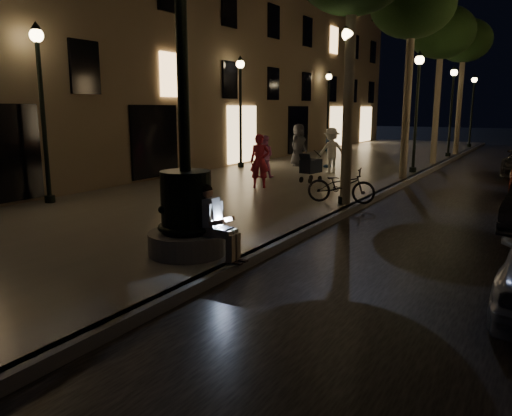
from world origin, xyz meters
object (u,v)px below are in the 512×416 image
Objects in this scene: lamp_curb_d at (473,101)px; lamp_left_b at (240,98)px; pedestrian_dark at (298,145)px; bicycle at (341,185)px; pedestrian_red at (260,161)px; lamp_curb_b at (417,97)px; stroller at (311,166)px; lamp_left_c at (328,101)px; pedestrian_white at (331,151)px; lamp_left_a at (41,91)px; lamp_curb_a at (347,91)px; tree_third at (442,33)px; seated_man_laptop at (215,220)px; pedestrian_blue at (329,148)px; tree_far at (464,41)px; lamp_curb_c at (452,100)px; tree_second at (413,6)px; pedestrian_pink at (264,157)px; fountain_lamppost at (186,198)px.

lamp_curb_d is 19.35m from lamp_left_b.
pedestrian_dark reaches higher than bicycle.
pedestrian_red reaches higher than bicycle.
stroller is at bearing -117.49° from lamp_curb_b.
lamp_curb_b is 2.74× the size of pedestrian_red.
lamp_left_c is 2.64× the size of pedestrian_white.
pedestrian_dark is (2.03, -8.32, -2.09)m from lamp_left_c.
lamp_curb_b is 13.94m from lamp_left_a.
bicycle is at bearing -48.41° from pedestrian_red.
lamp_curb_a reaches higher than pedestrian_dark.
tree_third reaches higher than lamp_curb_b.
tree_third is 17.74m from lamp_left_a.
seated_man_laptop is 14.33m from pedestrian_blue.
lamp_curb_d is 1.00× the size of lamp_left_c.
pedestrian_white is 0.96× the size of pedestrian_dark.
lamp_curb_a is at bearing 71.60° from pedestrian_white.
seated_man_laptop is 24.63m from tree_far.
lamp_curb_a is at bearing -66.07° from lamp_left_c.
tree_third reaches higher than pedestrian_dark.
lamp_curb_c is at bearing 90.00° from lamp_curb_b.
tree_second is 7.51m from pedestrian_dark.
lamp_curb_b is at bearing 90.00° from lamp_curb_a.
tree_far is 8.11m from lamp_left_c.
tree_third is at bearing -139.67° from pedestrian_pink.
pedestrian_red is (-3.41, -14.70, -2.16)m from lamp_curb_c.
pedestrian_white is (0.62, 4.67, 0.03)m from pedestrian_red.
tree_far is 17.88m from pedestrian_red.
tree_third reaches higher than seated_man_laptop.
lamp_curb_b is at bearing -90.00° from lamp_curb_c.
lamp_left_c is (-7.10, 4.00, -2.90)m from tree_third.
pedestrian_pink is (-4.61, -2.49, -5.34)m from tree_second.
lamp_curb_d is 28.89m from lamp_left_a.
tree_far is 6.80m from lamp_curb_d.
lamp_left_a is 8.97m from stroller.
lamp_curb_d is 21.02m from stroller.
pedestrian_dark is (-5.07, -8.32, -2.09)m from lamp_curb_c.
stroller is 2.74m from pedestrian_white.
lamp_curb_b reaches higher than pedestrian_white.
fountain_lamppost reaches higher than pedestrian_pink.
pedestrian_white is at bearing -179.37° from tree_second.
pedestrian_white is at bearing -103.41° from tree_far.
lamp_left_b is (-6.40, 12.00, 2.02)m from fountain_lamppost.
pedestrian_dark is at bearing -121.34° from lamp_curb_c.
seated_man_laptop is at bearing -93.61° from pedestrian_red.
lamp_curb_c is at bearing 90.57° from tree_second.
lamp_left_a reaches higher than pedestrian_blue.
lamp_left_a is (-7.10, -12.00, 0.00)m from lamp_curb_b.
fountain_lamppost is 23.00m from lamp_left_c.
pedestrian_dark is (-5.07, -0.32, -2.09)m from lamp_curb_b.
tree_far reaches higher than tree_second.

